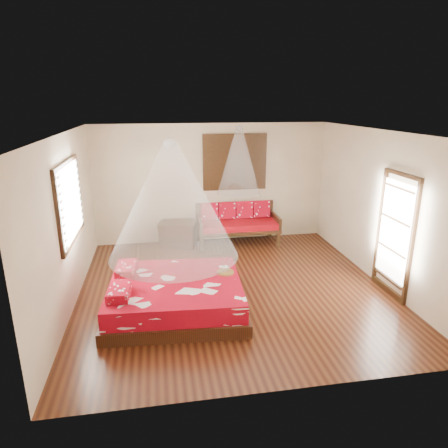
% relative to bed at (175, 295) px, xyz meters
% --- Properties ---
extents(room, '(5.54, 5.54, 2.84)m').
position_rel_bed_xyz_m(room, '(1.09, 0.59, 1.15)').
color(room, black).
rests_on(room, ground).
extents(bed, '(2.32, 2.12, 0.65)m').
position_rel_bed_xyz_m(bed, '(0.00, 0.00, 0.00)').
color(bed, black).
rests_on(bed, floor).
extents(daybed, '(1.91, 0.85, 0.97)m').
position_rel_bed_xyz_m(daybed, '(1.64, 2.98, 0.27)').
color(daybed, black).
rests_on(daybed, floor).
extents(storage_chest, '(0.97, 0.80, 0.58)m').
position_rel_bed_xyz_m(storage_chest, '(0.24, 3.04, 0.04)').
color(storage_chest, black).
rests_on(storage_chest, floor).
extents(shutter_panel, '(1.52, 0.06, 1.32)m').
position_rel_bed_xyz_m(shutter_panel, '(1.64, 3.31, 1.65)').
color(shutter_panel, black).
rests_on(shutter_panel, wall_back).
extents(window_left, '(0.10, 1.74, 1.34)m').
position_rel_bed_xyz_m(window_left, '(-1.62, 0.79, 1.45)').
color(window_left, black).
rests_on(window_left, wall_left).
extents(glazed_door, '(0.08, 1.02, 2.16)m').
position_rel_bed_xyz_m(glazed_door, '(3.81, -0.01, 0.82)').
color(glazed_door, black).
rests_on(glazed_door, floor).
extents(wine_tray, '(0.29, 0.29, 0.23)m').
position_rel_bed_xyz_m(wine_tray, '(0.88, 0.19, 0.31)').
color(wine_tray, brown).
rests_on(wine_tray, bed).
extents(mosquito_net_main, '(2.02, 2.02, 1.80)m').
position_rel_bed_xyz_m(mosquito_net_main, '(0.02, -0.00, 1.60)').
color(mosquito_net_main, white).
rests_on(mosquito_net_main, ceiling).
extents(mosquito_net_daybed, '(0.98, 0.98, 1.50)m').
position_rel_bed_xyz_m(mosquito_net_daybed, '(1.64, 2.84, 1.75)').
color(mosquito_net_daybed, white).
rests_on(mosquito_net_daybed, ceiling).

